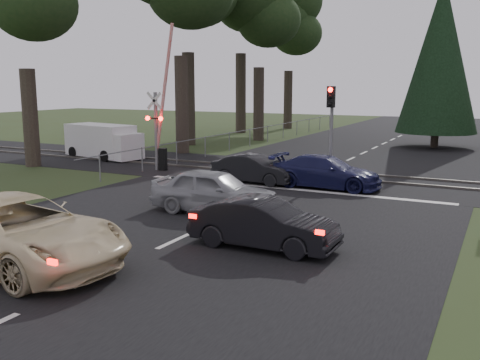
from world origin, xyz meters
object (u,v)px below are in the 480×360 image
Objects in this scene: traffic_signal_center at (331,117)px; cream_coupe at (17,232)px; blue_sedan at (326,172)px; dark_hatchback at (264,224)px; white_van at (105,142)px; crossing_signal at (160,129)px; silver_car at (214,191)px; dark_car_far at (254,169)px.

cream_coupe is (-3.20, -13.92, -2.00)m from traffic_signal_center.
dark_hatchback is at bearing -171.92° from blue_sedan.
dark_hatchback is at bearing -44.70° from cream_coupe.
white_van is (-10.40, 15.16, 0.16)m from cream_coupe.
crossing_signal is 14.04m from cream_coupe.
white_van is at bearing 40.24° from cream_coupe.
blue_sedan is (0.32, -1.51, -2.15)m from traffic_signal_center.
traffic_signal_center reaches higher than white_van.
silver_car is 5.55m from dark_car_far.
crossing_signal is 9.36m from silver_car.
crossing_signal is at bearing 82.96° from dark_car_far.
traffic_signal_center is at bearing -15.44° from silver_car.
traffic_signal_center reaches higher than dark_hatchback.
traffic_signal_center reaches higher than blue_sedan.
white_van is at bearing 53.32° from dark_hatchback.
cream_coupe is at bearing -45.03° from white_van.
silver_car is at bearing -165.31° from dark_car_far.
white_van reaches higher than silver_car.
crossing_signal is 5.84m from white_van.
cream_coupe is 12.03m from dark_car_far.
crossing_signal is 8.36m from traffic_signal_center.
dark_car_far is 0.72× the size of white_van.
cream_coupe reaches higher than blue_sedan.
cream_coupe reaches higher than dark_hatchback.
traffic_signal_center is at bearing 6.15° from crossing_signal.
traffic_signal_center is 13.78m from white_van.
dark_hatchback is at bearing -26.63° from white_van.
blue_sedan is at bearing -0.65° from white_van.
crossing_signal is at bearing 27.07° from cream_coupe.
traffic_signal_center is 7.80m from silver_car.
blue_sedan reaches higher than dark_car_far.
silver_car is (-1.63, -7.34, -2.08)m from traffic_signal_center.
traffic_signal_center is 2.65m from blue_sedan.
crossing_signal is 1.55× the size of blue_sedan.
blue_sedan is (8.60, -0.62, -1.40)m from crossing_signal.
blue_sedan is (1.95, 5.83, -0.07)m from silver_car.
blue_sedan is at bearing -21.46° from silver_car.
dark_hatchback is 18.82m from white_van.
dark_car_far is at bearing -10.28° from crossing_signal.
white_van is at bearing 158.20° from crossing_signal.
crossing_signal is 1.36× the size of white_van.
crossing_signal is at bearing -173.85° from traffic_signal_center.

